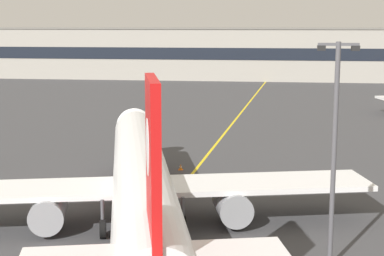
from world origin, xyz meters
name	(u,v)px	position (x,y,z in m)	size (l,w,h in m)	color
taxiway_centreline	(201,163)	(0.00, 30.00, 0.00)	(0.30, 180.00, 0.01)	yellow
airliner_foreground	(142,179)	(-1.78, 10.60, 3.37)	(32.21, 40.94, 11.65)	white
apron_lamp_post	(334,152)	(10.31, 5.37, 6.71)	(2.24, 0.90, 12.80)	#515156
safety_cone_by_nose_gear	(181,167)	(-1.58, 27.10, 0.26)	(0.44, 0.44, 0.55)	orange
terminal_building	(227,53)	(-4.09, 120.90, 6.30)	(166.27, 12.40, 12.59)	#9E998E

